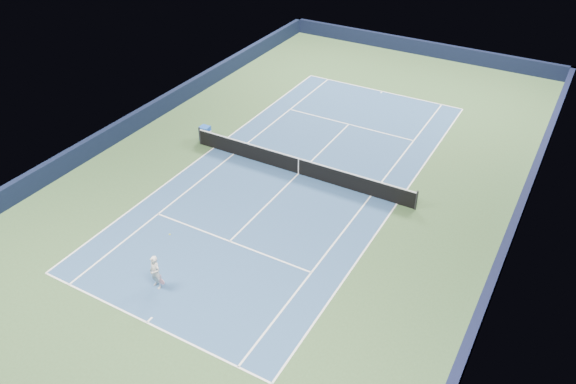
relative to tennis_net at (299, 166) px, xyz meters
The scene contains 19 objects.
ground 0.50m from the tennis_net, ahead, with size 40.00×40.00×0.00m, color #314D2A.
wall_far 19.83m from the tennis_net, 90.00° to the left, with size 22.00×0.35×1.10m, color black.
wall_right 10.83m from the tennis_net, ahead, with size 0.35×40.00×1.10m, color black.
wall_left 10.83m from the tennis_net, behind, with size 0.35×40.00×1.10m, color black.
court_surface 0.50m from the tennis_net, ahead, with size 10.97×23.77×0.01m, color navy.
baseline_far 11.90m from the tennis_net, 90.00° to the left, with size 10.97×0.08×0.00m, color white.
baseline_near 11.90m from the tennis_net, 90.00° to the right, with size 10.97×0.08×0.00m, color white.
sideline_doubles_right 5.51m from the tennis_net, ahead, with size 0.08×23.77×0.00m, color white.
sideline_doubles_left 5.51m from the tennis_net, behind, with size 0.08×23.77×0.00m, color white.
sideline_singles_right 4.14m from the tennis_net, ahead, with size 0.08×23.77×0.00m, color white.
sideline_singles_left 4.14m from the tennis_net, behind, with size 0.08×23.77×0.00m, color white.
service_line_far 6.42m from the tennis_net, 90.00° to the left, with size 8.23×0.08×0.00m, color white.
service_line_near 6.42m from the tennis_net, 90.00° to the right, with size 8.23×0.08×0.00m, color white.
center_service_line 0.50m from the tennis_net, ahead, with size 0.08×12.80×0.00m, color white.
center_mark_far 11.75m from the tennis_net, 90.00° to the left, with size 0.08×0.30×0.00m, color white.
center_mark_near 11.75m from the tennis_net, 90.00° to the right, with size 0.08×0.30×0.00m, color white.
tennis_net is the anchor object (origin of this frame).
sponsor_cube 6.41m from the tennis_net, behind, with size 0.61×0.52×0.90m.
tennis_player 10.23m from the tennis_net, 95.04° to the right, with size 0.77×1.27×2.07m.
Camera 1 is at (11.80, -21.91, 16.03)m, focal length 35.00 mm.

